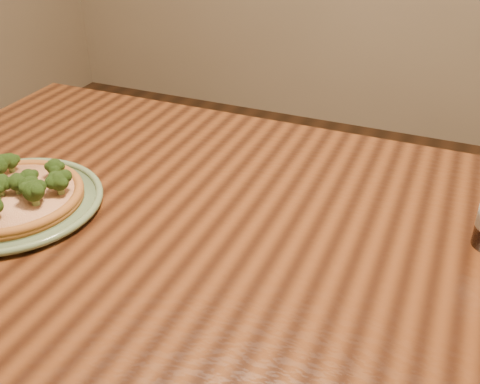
% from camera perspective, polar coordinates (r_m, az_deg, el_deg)
% --- Properties ---
extents(table, '(1.60, 0.90, 0.75)m').
position_cam_1_polar(table, '(1.06, 1.26, -7.70)').
color(table, '#4F2711').
rests_on(table, ground).
extents(plate, '(0.33, 0.33, 0.02)m').
position_cam_1_polar(plate, '(1.13, -22.10, -1.01)').
color(plate, '#5E724E').
rests_on(plate, table).
extents(pizza, '(0.27, 0.27, 0.07)m').
position_cam_1_polar(pizza, '(1.12, -22.20, -0.20)').
color(pizza, '#9D5B23').
rests_on(pizza, plate).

